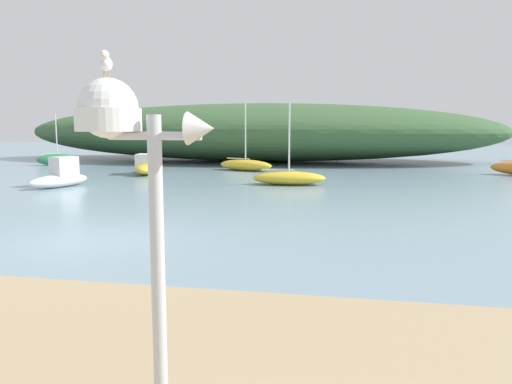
{
  "coord_description": "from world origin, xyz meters",
  "views": [
    {
      "loc": [
        6.03,
        -10.87,
        2.79
      ],
      "look_at": [
        3.46,
        2.48,
        0.94
      ],
      "focal_mm": 35.12,
      "sensor_mm": 36.0,
      "label": 1
    }
  ],
  "objects_px": {
    "mast_structure": "(123,140)",
    "seagull_on_radar": "(106,62)",
    "motorboat_centre_water": "(61,176)",
    "motorboat_off_point": "(149,166)",
    "sailboat_outer_mooring": "(289,178)",
    "sailboat_by_sandbar": "(58,159)",
    "sailboat_near_shore": "(246,165)"
  },
  "relations": [
    {
      "from": "mast_structure",
      "to": "sailboat_near_shore",
      "type": "xyz_separation_m",
      "value": [
        -4.44,
        25.6,
        -2.31
      ]
    },
    {
      "from": "seagull_on_radar",
      "to": "sailboat_by_sandbar",
      "type": "height_order",
      "value": "sailboat_by_sandbar"
    },
    {
      "from": "sailboat_outer_mooring",
      "to": "motorboat_off_point",
      "type": "distance_m",
      "value": 9.2
    },
    {
      "from": "motorboat_centre_water",
      "to": "sailboat_near_shore",
      "type": "height_order",
      "value": "sailboat_near_shore"
    },
    {
      "from": "sailboat_near_shore",
      "to": "sailboat_outer_mooring",
      "type": "height_order",
      "value": "sailboat_near_shore"
    },
    {
      "from": "seagull_on_radar",
      "to": "motorboat_centre_water",
      "type": "distance_m",
      "value": 19.77
    },
    {
      "from": "mast_structure",
      "to": "seagull_on_radar",
      "type": "xyz_separation_m",
      "value": [
        -0.12,
        -0.01,
        0.63
      ]
    },
    {
      "from": "motorboat_centre_water",
      "to": "sailboat_outer_mooring",
      "type": "bearing_deg",
      "value": 15.28
    },
    {
      "from": "seagull_on_radar",
      "to": "motorboat_centre_water",
      "type": "height_order",
      "value": "seagull_on_radar"
    },
    {
      "from": "sailboat_by_sandbar",
      "to": "sailboat_near_shore",
      "type": "bearing_deg",
      "value": -6.3
    },
    {
      "from": "motorboat_centre_water",
      "to": "sailboat_near_shore",
      "type": "xyz_separation_m",
      "value": [
        6.47,
        9.28,
        -0.12
      ]
    },
    {
      "from": "sailboat_outer_mooring",
      "to": "sailboat_by_sandbar",
      "type": "xyz_separation_m",
      "value": [
        -16.91,
        8.06,
        0.08
      ]
    },
    {
      "from": "motorboat_centre_water",
      "to": "seagull_on_radar",
      "type": "bearing_deg",
      "value": -56.53
    },
    {
      "from": "mast_structure",
      "to": "motorboat_centre_water",
      "type": "distance_m",
      "value": 19.75
    },
    {
      "from": "seagull_on_radar",
      "to": "sailboat_by_sandbar",
      "type": "bearing_deg",
      "value": 123.26
    },
    {
      "from": "sailboat_near_shore",
      "to": "mast_structure",
      "type": "bearing_deg",
      "value": -80.16
    },
    {
      "from": "seagull_on_radar",
      "to": "sailboat_near_shore",
      "type": "bearing_deg",
      "value": 99.57
    },
    {
      "from": "mast_structure",
      "to": "sailboat_near_shore",
      "type": "distance_m",
      "value": 26.08
    },
    {
      "from": "sailboat_near_shore",
      "to": "sailboat_outer_mooring",
      "type": "xyz_separation_m",
      "value": [
        3.46,
        -6.57,
        -0.02
      ]
    },
    {
      "from": "motorboat_off_point",
      "to": "sailboat_outer_mooring",
      "type": "bearing_deg",
      "value": -23.36
    },
    {
      "from": "sailboat_outer_mooring",
      "to": "sailboat_by_sandbar",
      "type": "height_order",
      "value": "sailboat_outer_mooring"
    },
    {
      "from": "mast_structure",
      "to": "sailboat_outer_mooring",
      "type": "bearing_deg",
      "value": 92.96
    },
    {
      "from": "motorboat_centre_water",
      "to": "motorboat_off_point",
      "type": "xyz_separation_m",
      "value": [
        1.48,
        6.36,
        -0.03
      ]
    },
    {
      "from": "sailboat_near_shore",
      "to": "motorboat_off_point",
      "type": "height_order",
      "value": "sailboat_near_shore"
    },
    {
      "from": "seagull_on_radar",
      "to": "sailboat_near_shore",
      "type": "distance_m",
      "value": 26.14
    },
    {
      "from": "motorboat_centre_water",
      "to": "motorboat_off_point",
      "type": "height_order",
      "value": "motorboat_centre_water"
    },
    {
      "from": "mast_structure",
      "to": "motorboat_centre_water",
      "type": "height_order",
      "value": "mast_structure"
    },
    {
      "from": "motorboat_centre_water",
      "to": "sailboat_by_sandbar",
      "type": "relative_size",
      "value": 0.92
    },
    {
      "from": "sailboat_near_shore",
      "to": "seagull_on_radar",
      "type": "bearing_deg",
      "value": -80.43
    },
    {
      "from": "sailboat_outer_mooring",
      "to": "sailboat_by_sandbar",
      "type": "relative_size",
      "value": 1.08
    },
    {
      "from": "seagull_on_radar",
      "to": "motorboat_off_point",
      "type": "relative_size",
      "value": 0.07
    },
    {
      "from": "mast_structure",
      "to": "motorboat_centre_water",
      "type": "bearing_deg",
      "value": 123.78
    }
  ]
}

